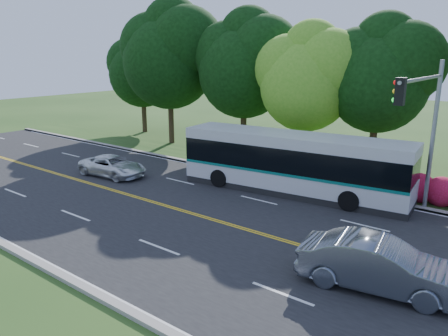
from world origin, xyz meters
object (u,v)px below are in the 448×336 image
Objects in this scene: traffic_signal at (425,117)px; suv at (112,166)px; sedan at (379,265)px; transit_bus at (293,164)px.

suv is (-16.54, -3.54, -4.04)m from traffic_signal.
suv is at bearing 69.48° from sedan.
traffic_signal reaches higher than suv.
traffic_signal is 7.82m from sedan.
sedan is 1.15× the size of suv.
traffic_signal is at bearing -3.70° from sedan.
sedan is at bearing -83.82° from traffic_signal.
sedan is at bearing -106.00° from suv.
traffic_signal reaches higher than transit_bus.
transit_bus is (-6.29, 0.25, -3.08)m from traffic_signal.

